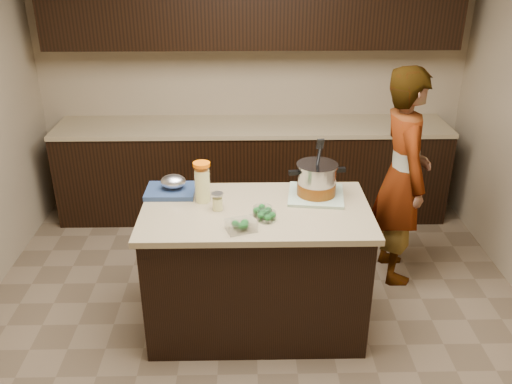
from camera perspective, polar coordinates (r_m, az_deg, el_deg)
ground_plane at (r=3.93m, az=0.00°, el=-13.56°), size 4.00×4.00×0.00m
room_shell at (r=3.15m, az=0.00°, el=11.50°), size 4.04×4.04×2.72m
back_cabinets at (r=5.03m, az=-0.39°, el=7.70°), size 3.60×0.63×2.33m
island at (r=3.66m, az=0.00°, el=-8.05°), size 1.46×0.81×0.90m
dish_towel at (r=3.62m, az=6.32°, el=-0.32°), size 0.40×0.40×0.02m
stock_pot at (r=3.58m, az=6.40°, el=1.12°), size 0.38×0.31×0.38m
lemonade_pitcher at (r=3.50m, az=-5.67°, el=0.88°), size 0.12×0.12×0.27m
mason_jar at (r=3.41m, az=-4.07°, el=-1.04°), size 0.09×0.09×0.12m
broccoli_tub_left at (r=3.29m, az=1.13°, el=-2.60°), size 0.13×0.13×0.06m
broccoli_tub_right at (r=3.35m, az=0.69°, el=-2.07°), size 0.14×0.14×0.06m
broccoli_tub_rect at (r=3.19m, az=-1.57°, el=-3.59°), size 0.20×0.17×0.06m
blue_tray at (r=3.67m, az=-8.86°, el=0.48°), size 0.33×0.27×0.12m
person at (r=4.20m, az=15.17°, el=1.54°), size 0.42×0.62×1.67m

